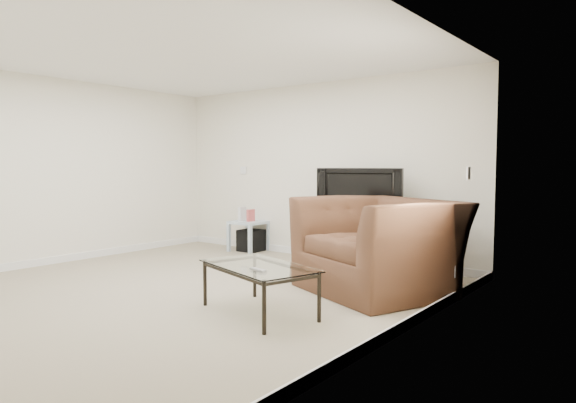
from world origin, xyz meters
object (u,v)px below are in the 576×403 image
Objects in this scene: side_table at (249,236)px; recliner at (378,229)px; television at (362,194)px; tv_stand at (362,243)px; coffee_table at (259,289)px; subwoofer at (251,240)px.

recliner is at bearing -21.10° from side_table.
television is 2.13m from side_table.
tv_stand is 2.00m from side_table.
coffee_table is (0.33, -2.43, -0.74)m from television.
tv_stand is 1.98m from subwoofer.
television is at bearing -1.48° from subwoofer.
side_table is at bearing 171.56° from television.
subwoofer is 3.02m from recliner.
tv_stand is 0.50× the size of recliner.
side_table reaches higher than coffee_table.
television is 2.13m from subwoofer.
side_table is 0.32× the size of recliner.
television is 1.35m from recliner.
coffee_table is at bearing -46.48° from side_table.
recliner is 1.35× the size of coffee_table.
recliner is (2.80, -1.08, 0.42)m from side_table.
television is 2.21× the size of side_table.
recliner is at bearing -21.66° from subwoofer.
side_table is 3.03m from recliner.
recliner is (0.80, -1.08, 0.35)m from tv_stand.
subwoofer is at bearing 170.97° from television.
recliner reaches higher than subwoofer.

